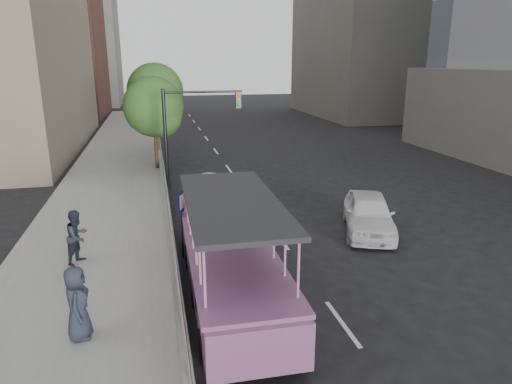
% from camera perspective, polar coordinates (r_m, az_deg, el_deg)
% --- Properties ---
extents(ground, '(160.00, 160.00, 0.00)m').
position_cam_1_polar(ground, '(13.85, 3.51, -12.24)').
color(ground, black).
extents(sidewalk, '(5.50, 80.00, 0.30)m').
position_cam_1_polar(sidewalk, '(22.73, -17.89, -1.09)').
color(sidewalk, '#A0A09B').
rests_on(sidewalk, ground).
extents(kerb_wall, '(0.24, 30.00, 0.36)m').
position_cam_1_polar(kerb_wall, '(14.98, -10.31, -8.15)').
color(kerb_wall, gray).
rests_on(kerb_wall, sidewalk).
extents(guardrail, '(0.07, 22.00, 0.71)m').
position_cam_1_polar(guardrail, '(14.72, -10.44, -5.79)').
color(guardrail, '#B7B6BB').
rests_on(guardrail, kerb_wall).
extents(duck_boat, '(2.44, 9.34, 3.09)m').
position_cam_1_polar(duck_boat, '(13.72, -3.76, -7.21)').
color(duck_boat, black).
rests_on(duck_boat, ground).
extents(car, '(3.28, 4.88, 1.54)m').
position_cam_1_polar(car, '(18.55, 13.90, -2.58)').
color(car, silver).
rests_on(car, ground).
extents(pedestrian_mid, '(1.00, 1.07, 1.75)m').
position_cam_1_polar(pedestrian_mid, '(15.66, -21.43, -5.20)').
color(pedestrian_mid, '#272D39').
rests_on(pedestrian_mid, sidewalk).
extents(pedestrian_far, '(0.58, 0.88, 1.79)m').
position_cam_1_polar(pedestrian_far, '(11.57, -21.43, -12.79)').
color(pedestrian_far, '#272D39').
rests_on(pedestrian_far, sidewalk).
extents(parking_sign, '(0.24, 0.51, 2.44)m').
position_cam_1_polar(parking_sign, '(15.53, -9.29, -2.92)').
color(parking_sign, black).
rests_on(parking_sign, ground).
extents(traffic_signal, '(4.20, 0.32, 5.20)m').
position_cam_1_polar(traffic_signal, '(24.44, -8.53, 8.72)').
color(traffic_signal, black).
rests_on(traffic_signal, ground).
extents(street_tree_near, '(3.52, 3.52, 5.72)m').
position_cam_1_polar(street_tree_near, '(27.75, -12.46, 10.06)').
color(street_tree_near, '#392A1A').
rests_on(street_tree_near, ground).
extents(street_tree_far, '(3.97, 3.97, 6.45)m').
position_cam_1_polar(street_tree_far, '(33.69, -12.30, 11.91)').
color(street_tree_far, '#392A1A').
rests_on(street_tree_far, ground).
extents(midrise_brick, '(18.00, 16.00, 26.00)m').
position_cam_1_polar(midrise_brick, '(61.76, -28.11, 20.33)').
color(midrise_brick, brown).
rests_on(midrise_brick, ground).
extents(midrise_stone_b, '(16.00, 14.00, 20.00)m').
position_cam_1_polar(midrise_stone_b, '(76.79, -23.20, 17.45)').
color(midrise_stone_b, slate).
rests_on(midrise_stone_b, ground).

